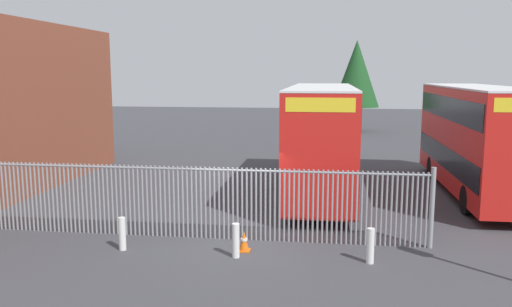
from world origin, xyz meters
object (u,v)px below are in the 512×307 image
object	(u,v)px
double_decker_bus_near_gate	(477,136)
bollard_near_right	(370,246)
traffic_cone_by_gate	(244,241)
bollard_center_front	(236,241)
double_decker_bus_behind_fence_left	(321,135)
bollard_near_left	(122,234)

from	to	relation	value
double_decker_bus_near_gate	bollard_near_right	distance (m)	10.12
bollard_near_right	traffic_cone_by_gate	xyz separation A→B (m)	(-3.44, 0.47, -0.19)
bollard_center_front	bollard_near_right	size ratio (longest dim) A/B	1.00
double_decker_bus_near_gate	bollard_center_front	bearing A→B (deg)	-134.22
traffic_cone_by_gate	double_decker_bus_behind_fence_left	bearing A→B (deg)	74.87
double_decker_bus_behind_fence_left	bollard_near_right	size ratio (longest dim) A/B	11.38
bollard_center_front	traffic_cone_by_gate	size ratio (longest dim) A/B	1.61
double_decker_bus_near_gate	bollard_center_front	distance (m)	12.29
bollard_near_left	traffic_cone_by_gate	distance (m)	3.45
bollard_near_left	traffic_cone_by_gate	size ratio (longest dim) A/B	1.61
double_decker_bus_behind_fence_left	bollard_center_front	world-z (taller)	double_decker_bus_behind_fence_left
double_decker_bus_near_gate	double_decker_bus_behind_fence_left	bearing A→B (deg)	-173.90
bollard_center_front	traffic_cone_by_gate	bearing A→B (deg)	74.72
bollard_center_front	bollard_near_right	xyz separation A→B (m)	(3.58, 0.05, 0.00)
bollard_near_left	traffic_cone_by_gate	xyz separation A→B (m)	(3.43, 0.36, -0.19)
double_decker_bus_behind_fence_left	bollard_center_front	size ratio (longest dim) A/B	11.38
double_decker_bus_near_gate	double_decker_bus_behind_fence_left	distance (m)	6.33
double_decker_bus_near_gate	bollard_near_right	xyz separation A→B (m)	(-4.88, -8.65, -1.95)
double_decker_bus_behind_fence_left	traffic_cone_by_gate	world-z (taller)	double_decker_bus_behind_fence_left
double_decker_bus_near_gate	bollard_near_right	world-z (taller)	double_decker_bus_near_gate
bollard_near_right	bollard_near_left	bearing A→B (deg)	179.07
double_decker_bus_behind_fence_left	bollard_center_front	bearing A→B (deg)	-105.14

